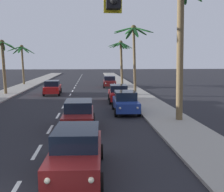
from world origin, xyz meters
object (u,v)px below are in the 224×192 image
sedan_oncoming_far (52,87)px  sedan_parked_mid_kerb (110,81)px  sedan_parked_far_kerb (118,93)px  palm_left_farthest (22,54)px  palm_right_third (134,41)px  palm_right_second (180,34)px  palm_right_farthest (121,53)px  sedan_lead_at_stop_bar (77,151)px  sedan_third_in_queue (79,114)px  traffic_signal_mast (120,17)px  palm_left_third (3,54)px  sedan_parked_nearest_kerb (125,102)px

sedan_oncoming_far → sedan_parked_mid_kerb: size_ratio=1.00×
sedan_parked_far_kerb → palm_left_farthest: (-13.84, 18.84, 4.18)m
palm_right_third → palm_right_second: bearing=-86.2°
palm_right_farthest → palm_right_third: bearing=-90.1°
sedan_lead_at_stop_bar → sedan_third_in_queue: same height
traffic_signal_mast → palm_right_farthest: 37.73m
palm_left_third → traffic_signal_mast: bearing=-67.3°
sedan_lead_at_stop_bar → palm_left_third: size_ratio=0.70×
sedan_parked_mid_kerb → sedan_parked_far_kerb: same height
sedan_third_in_queue → palm_left_farthest: (-10.40, 28.71, 4.18)m
sedan_third_in_queue → sedan_oncoming_far: size_ratio=0.99×
sedan_parked_mid_kerb → sedan_parked_far_kerb: bearing=-90.5°
palm_right_third → palm_right_farthest: palm_right_third is taller
sedan_parked_nearest_kerb → sedan_parked_far_kerb: same height
sedan_lead_at_stop_bar → sedan_parked_mid_kerb: (3.35, 30.75, 0.00)m
palm_left_farthest → palm_left_third: bearing=-85.8°
palm_left_farthest → palm_right_third: palm_right_third is taller
sedan_oncoming_far → palm_right_second: 18.76m
palm_right_second → sedan_oncoming_far: bearing=125.0°
sedan_oncoming_far → palm_left_farthest: 14.91m
sedan_parked_nearest_kerb → palm_right_third: (2.22, 9.95, 5.40)m
palm_left_farthest → sedan_third_in_queue: bearing=-70.1°
sedan_parked_far_kerb → palm_right_third: bearing=64.0°
palm_right_second → palm_left_farthest: bearing=121.6°
sedan_oncoming_far → sedan_parked_far_kerb: size_ratio=1.01×
sedan_parked_mid_kerb → palm_left_farthest: (-13.96, 4.58, 4.18)m
sedan_third_in_queue → palm_left_third: bearing=120.2°
palm_left_third → palm_right_second: 22.09m
sedan_parked_mid_kerb → palm_right_third: size_ratio=0.56×
sedan_lead_at_stop_bar → palm_right_second: palm_right_second is taller
sedan_parked_mid_kerb → palm_right_second: bearing=-82.6°
sedan_lead_at_stop_bar → sedan_parked_mid_kerb: 30.93m
palm_right_second → palm_right_farthest: (-0.86, 26.47, -0.58)m
traffic_signal_mast → sedan_third_in_queue: size_ratio=2.45×
palm_right_second → palm_right_third: palm_right_second is taller
sedan_parked_nearest_kerb → sedan_parked_mid_kerb: bearing=89.7°
sedan_parked_far_kerb → palm_left_farthest: size_ratio=0.69×
palm_left_farthest → palm_right_second: palm_right_second is taller
sedan_third_in_queue → palm_right_second: (6.54, 1.16, 4.92)m
sedan_third_in_queue → palm_left_third: size_ratio=0.69×
traffic_signal_mast → sedan_lead_at_stop_bar: size_ratio=2.42×
palm_right_farthest → sedan_parked_mid_kerb: bearing=-121.2°
palm_right_farthest → sedan_oncoming_far: bearing=-129.3°
sedan_parked_mid_kerb → palm_left_third: bearing=-149.1°
palm_left_farthest → palm_right_second: 32.35m
palm_left_farthest → palm_right_second: (16.94, -27.55, 0.74)m
sedan_parked_mid_kerb → palm_left_farthest: 15.27m
sedan_lead_at_stop_bar → sedan_parked_far_kerb: (3.23, 16.48, 0.00)m
sedan_parked_far_kerb → sedan_parked_nearest_kerb: bearing=-90.0°
sedan_oncoming_far → sedan_parked_mid_kerb: bearing=47.8°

